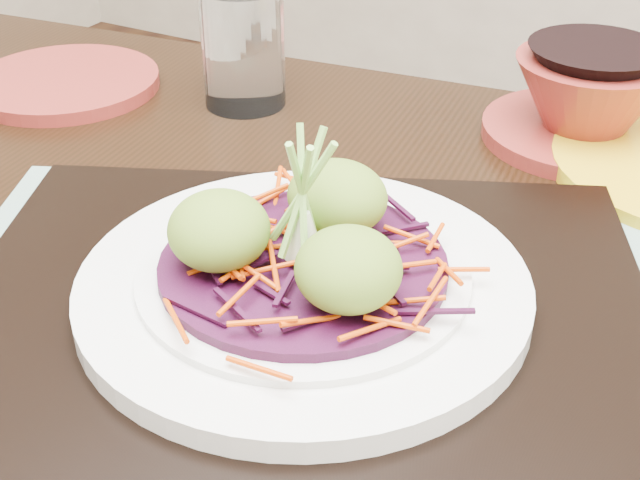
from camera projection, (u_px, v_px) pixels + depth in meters
The scene contains 11 objects.
dining_table at pixel (291, 406), 0.61m from camera, with size 1.22×0.88×0.71m.
placemat at pixel (304, 324), 0.53m from camera, with size 0.47×0.36×0.00m, color gray.
serving_tray at pixel (304, 309), 0.53m from camera, with size 0.40×0.30×0.02m, color black.
white_plate at pixel (303, 285), 0.52m from camera, with size 0.26×0.26×0.02m.
cabbage_bed at pixel (303, 266), 0.51m from camera, with size 0.17×0.17×0.01m, color #380B2A.
carrot_julienne at pixel (303, 254), 0.50m from camera, with size 0.20×0.20×0.01m, color #C43B03, non-canonical shape.
guacamole_scoops at pixel (302, 231), 0.50m from camera, with size 0.14×0.13×0.05m.
scallion_garnish at pixel (302, 200), 0.49m from camera, with size 0.06×0.06×0.09m, color #83C54F, non-canonical shape.
terracotta_side_plate at pixel (65, 83), 0.84m from camera, with size 0.18×0.18×0.01m, color maroon.
water_glass at pixel (243, 48), 0.79m from camera, with size 0.07×0.07×0.11m, color white.
terracotta_bowl_set at pixel (588, 104), 0.73m from camera, with size 0.17×0.17×0.07m.
Camera 1 is at (0.18, -0.36, 1.04)m, focal length 50.00 mm.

